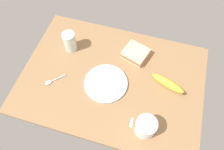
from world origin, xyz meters
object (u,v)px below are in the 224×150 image
at_px(glass_of_milk, 70,42).
at_px(spoon, 52,81).
at_px(sandwich_main, 135,54).
at_px(banana, 168,84).
at_px(plate_of_food, 106,83).
at_px(coffee_mug_black, 146,127).

height_order(glass_of_milk, spoon, glass_of_milk).
distance_m(sandwich_main, glass_of_milk, 0.35).
bearing_deg(banana, spoon, -165.82).
bearing_deg(banana, plate_of_food, -165.13).
height_order(plate_of_food, banana, banana).
bearing_deg(glass_of_milk, plate_of_food, -32.65).
distance_m(coffee_mug_black, spoon, 0.50).
height_order(glass_of_milk, banana, glass_of_milk).
bearing_deg(spoon, glass_of_milk, 86.18).
relative_size(coffee_mug_black, spoon, 1.28).
bearing_deg(plate_of_food, coffee_mug_black, -36.41).
relative_size(glass_of_milk, spoon, 1.25).
bearing_deg(coffee_mug_black, plate_of_food, 143.59).
bearing_deg(plate_of_food, sandwich_main, 64.09).
bearing_deg(sandwich_main, banana, -33.36).
relative_size(coffee_mug_black, sandwich_main, 0.77).
height_order(plate_of_food, coffee_mug_black, coffee_mug_black).
bearing_deg(sandwich_main, spoon, -143.49).
bearing_deg(plate_of_food, banana, 14.87).
bearing_deg(plate_of_food, glass_of_milk, 147.35).
bearing_deg(coffee_mug_black, sandwich_main, 109.21).
height_order(coffee_mug_black, glass_of_milk, glass_of_milk).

